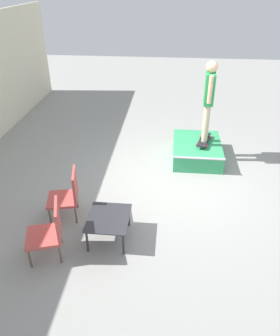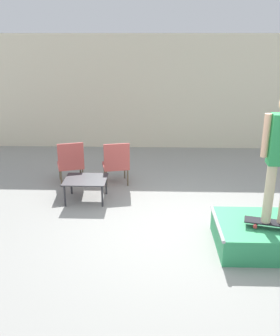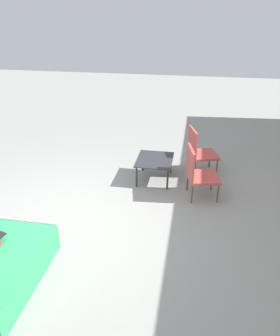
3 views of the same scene
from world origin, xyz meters
TOP-DOWN VIEW (x-y plane):
  - ground_plane at (0.00, 0.00)m, footprint 24.00×24.00m
  - skate_ramp_box at (1.26, -0.44)m, footprint 1.50×1.10m
  - skateboard_on_ramp at (1.28, -0.58)m, footprint 0.81×0.39m
  - person_skater at (1.28, -0.58)m, footprint 0.57×0.25m
  - coffee_table at (-1.66, 1.13)m, footprint 0.78×0.67m
  - patio_chair_left at (-2.10, 1.94)m, footprint 0.65×0.65m
  - patio_chair_right at (-1.16, 1.93)m, footprint 0.62×0.62m

SIDE VIEW (x-z plane):
  - ground_plane at x=0.00m, z-range 0.00..0.00m
  - skate_ramp_box at x=1.26m, z-range -0.01..0.40m
  - coffee_table at x=-1.66m, z-range 0.16..0.59m
  - skateboard_on_ramp at x=1.28m, z-range 0.43..0.50m
  - patio_chair_left at x=-2.10m, z-range 0.02..0.94m
  - patio_chair_right at x=-1.16m, z-range 0.02..0.94m
  - person_skater at x=1.28m, z-range 0.64..2.42m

